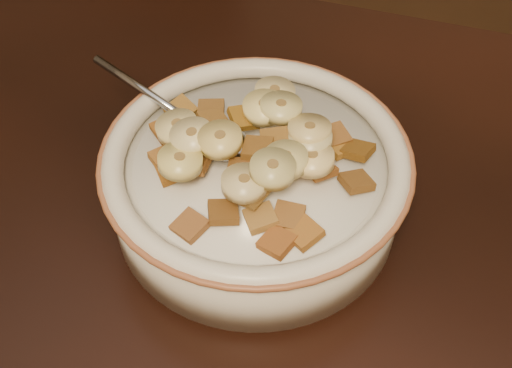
% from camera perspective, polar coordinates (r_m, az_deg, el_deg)
% --- Properties ---
extents(chair, '(0.54, 0.54, 0.94)m').
position_cam_1_polar(chair, '(1.04, -14.34, 6.59)').
color(chair, black).
rests_on(chair, floor).
extents(cereal_bowl, '(0.22, 0.22, 0.05)m').
position_cam_1_polar(cereal_bowl, '(0.49, 0.00, -0.29)').
color(cereal_bowl, silver).
rests_on(cereal_bowl, table).
extents(milk, '(0.18, 0.18, 0.00)m').
position_cam_1_polar(milk, '(0.47, 0.00, 1.81)').
color(milk, white).
rests_on(milk, cereal_bowl).
extents(spoon, '(0.06, 0.05, 0.01)m').
position_cam_1_polar(spoon, '(0.48, -3.37, 3.95)').
color(spoon, '#A7AEB9').
rests_on(spoon, cereal_bowl).
extents(cereal_square_0, '(0.02, 0.02, 0.01)m').
position_cam_1_polar(cereal_square_0, '(0.49, -6.42, 4.76)').
color(cereal_square_0, brown).
rests_on(cereal_square_0, milk).
extents(cereal_square_1, '(0.03, 0.02, 0.01)m').
position_cam_1_polar(cereal_square_1, '(0.48, 9.05, 2.98)').
color(cereal_square_1, brown).
rests_on(cereal_square_1, milk).
extents(cereal_square_2, '(0.03, 0.03, 0.01)m').
position_cam_1_polar(cereal_square_2, '(0.43, -0.51, -0.86)').
color(cereal_square_2, olive).
rests_on(cereal_square_2, milk).
extents(cereal_square_3, '(0.03, 0.03, 0.01)m').
position_cam_1_polar(cereal_square_3, '(0.43, -5.90, -3.71)').
color(cereal_square_3, brown).
rests_on(cereal_square_3, milk).
extents(cereal_square_4, '(0.03, 0.03, 0.01)m').
position_cam_1_polar(cereal_square_4, '(0.46, 8.93, 0.20)').
color(cereal_square_4, brown).
rests_on(cereal_square_4, milk).
extents(cereal_square_5, '(0.03, 0.03, 0.01)m').
position_cam_1_polar(cereal_square_5, '(0.42, 1.88, -5.19)').
color(cereal_square_5, brown).
rests_on(cereal_square_5, milk).
extents(cereal_square_6, '(0.03, 0.03, 0.01)m').
position_cam_1_polar(cereal_square_6, '(0.49, -7.94, 4.88)').
color(cereal_square_6, brown).
rests_on(cereal_square_6, milk).
extents(cereal_square_7, '(0.02, 0.02, 0.01)m').
position_cam_1_polar(cereal_square_7, '(0.46, -5.51, 1.81)').
color(cereal_square_7, '#9B5C29').
rests_on(cereal_square_7, milk).
extents(cereal_square_8, '(0.03, 0.03, 0.01)m').
position_cam_1_polar(cereal_square_8, '(0.48, 6.99, 4.25)').
color(cereal_square_8, '#935829').
rests_on(cereal_square_8, milk).
extents(cereal_square_9, '(0.03, 0.03, 0.01)m').
position_cam_1_polar(cereal_square_9, '(0.46, -5.76, 2.23)').
color(cereal_square_9, brown).
rests_on(cereal_square_9, milk).
extents(cereal_square_10, '(0.02, 0.02, 0.01)m').
position_cam_1_polar(cereal_square_10, '(0.43, 2.89, -2.91)').
color(cereal_square_10, brown).
rests_on(cereal_square_10, milk).
extents(cereal_square_11, '(0.03, 0.03, 0.01)m').
position_cam_1_polar(cereal_square_11, '(0.43, -2.93, -2.52)').
color(cereal_square_11, brown).
rests_on(cereal_square_11, milk).
extents(cereal_square_12, '(0.02, 0.02, 0.01)m').
position_cam_1_polar(cereal_square_12, '(0.45, 0.14, 3.20)').
color(cereal_square_12, brown).
rests_on(cereal_square_12, milk).
extents(cereal_square_13, '(0.03, 0.03, 0.01)m').
position_cam_1_polar(cereal_square_13, '(0.46, -7.54, 1.23)').
color(cereal_square_13, brown).
rests_on(cereal_square_13, milk).
extents(cereal_square_14, '(0.03, 0.03, 0.01)m').
position_cam_1_polar(cereal_square_14, '(0.45, 5.61, 1.40)').
color(cereal_square_14, brown).
rests_on(cereal_square_14, milk).
extents(cereal_square_15, '(0.03, 0.03, 0.01)m').
position_cam_1_polar(cereal_square_15, '(0.50, -4.02, 6.51)').
color(cereal_square_15, brown).
rests_on(cereal_square_15, milk).
extents(cereal_square_16, '(0.03, 0.03, 0.01)m').
position_cam_1_polar(cereal_square_16, '(0.49, -5.79, 4.92)').
color(cereal_square_16, brown).
rests_on(cereal_square_16, milk).
extents(cereal_square_17, '(0.03, 0.03, 0.01)m').
position_cam_1_polar(cereal_square_17, '(0.48, 7.45, 3.40)').
color(cereal_square_17, '#9A6720').
rests_on(cereal_square_17, milk).
extents(cereal_square_18, '(0.02, 0.02, 0.01)m').
position_cam_1_polar(cereal_square_18, '(0.44, -1.28, 1.19)').
color(cereal_square_18, brown).
rests_on(cereal_square_18, milk).
extents(cereal_square_19, '(0.03, 0.03, 0.01)m').
position_cam_1_polar(cereal_square_19, '(0.42, 4.30, -4.37)').
color(cereal_square_19, '#924A19').
rests_on(cereal_square_19, milk).
extents(cereal_square_20, '(0.03, 0.03, 0.01)m').
position_cam_1_polar(cereal_square_20, '(0.48, -1.08, 5.91)').
color(cereal_square_20, '#986718').
rests_on(cereal_square_20, milk).
extents(cereal_square_21, '(0.03, 0.03, 0.01)m').
position_cam_1_polar(cereal_square_21, '(0.48, -3.80, 5.63)').
color(cereal_square_21, brown).
rests_on(cereal_square_21, milk).
extents(cereal_square_22, '(0.03, 0.03, 0.01)m').
position_cam_1_polar(cereal_square_22, '(0.51, -6.68, 6.53)').
color(cereal_square_22, '#996220').
rests_on(cereal_square_22, milk).
extents(cereal_square_23, '(0.03, 0.03, 0.01)m').
position_cam_1_polar(cereal_square_23, '(0.47, -7.98, 2.30)').
color(cereal_square_23, brown).
rests_on(cereal_square_23, milk).
extents(cereal_square_24, '(0.03, 0.03, 0.01)m').
position_cam_1_polar(cereal_square_24, '(0.43, 0.42, -3.05)').
color(cereal_square_24, olive).
rests_on(cereal_square_24, milk).
extents(cereal_square_25, '(0.03, 0.03, 0.01)m').
position_cam_1_polar(cereal_square_25, '(0.45, 1.72, 3.84)').
color(cereal_square_25, brown).
rests_on(cereal_square_25, milk).
extents(banana_slice_0, '(0.04, 0.04, 0.01)m').
position_cam_1_polar(banana_slice_0, '(0.44, 5.01, 2.21)').
color(banana_slice_0, '#EBCA84').
rests_on(banana_slice_0, milk).
extents(banana_slice_1, '(0.04, 0.04, 0.01)m').
position_cam_1_polar(banana_slice_1, '(0.46, 4.78, 4.77)').
color(banana_slice_1, '#F1D57B').
rests_on(banana_slice_1, milk).
extents(banana_slice_2, '(0.04, 0.04, 0.01)m').
position_cam_1_polar(banana_slice_2, '(0.44, -6.75, 2.01)').
color(banana_slice_2, '#F3DE7D').
rests_on(banana_slice_2, milk).
extents(banana_slice_3, '(0.04, 0.04, 0.01)m').
position_cam_1_polar(banana_slice_3, '(0.45, 4.86, 3.93)').
color(banana_slice_3, '#CAB880').
rests_on(banana_slice_3, milk).
extents(banana_slice_4, '(0.04, 0.04, 0.01)m').
position_cam_1_polar(banana_slice_4, '(0.47, 2.24, 6.78)').
color(banana_slice_4, '#D7CF81').
rests_on(banana_slice_4, milk).
extents(banana_slice_5, '(0.04, 0.04, 0.01)m').
position_cam_1_polar(banana_slice_5, '(0.42, 1.49, 1.36)').
color(banana_slice_5, '#CBBC7F').
rests_on(banana_slice_5, milk).
extents(banana_slice_6, '(0.03, 0.03, 0.01)m').
position_cam_1_polar(banana_slice_6, '(0.47, 0.68, 6.80)').
color(banana_slice_6, '#FFDE7C').
rests_on(banana_slice_6, milk).
extents(banana_slice_7, '(0.04, 0.04, 0.01)m').
position_cam_1_polar(banana_slice_7, '(0.49, 1.67, 8.04)').
color(banana_slice_7, '#E5C789').
rests_on(banana_slice_7, milk).
extents(banana_slice_8, '(0.04, 0.04, 0.01)m').
position_cam_1_polar(banana_slice_8, '(0.47, -7.02, 5.01)').
color(banana_slice_8, '#FDEE8F').
rests_on(banana_slice_8, milk).
extents(banana_slice_9, '(0.04, 0.04, 0.01)m').
position_cam_1_polar(banana_slice_9, '(0.43, -1.05, 0.08)').
color(banana_slice_9, '#DEC885').
rests_on(banana_slice_9, milk).
extents(banana_slice_10, '(0.04, 0.04, 0.01)m').
position_cam_1_polar(banana_slice_10, '(0.44, -3.20, 3.96)').
color(banana_slice_10, '#E3CE73').
rests_on(banana_slice_10, milk).
extents(banana_slice_11, '(0.04, 0.04, 0.01)m').
position_cam_1_polar(banana_slice_11, '(0.45, -5.72, 4.21)').
color(banana_slice_11, beige).
rests_on(banana_slice_11, milk).
extents(banana_slice_12, '(0.04, 0.04, 0.01)m').
position_cam_1_polar(banana_slice_12, '(0.44, 2.65, 2.14)').
color(banana_slice_12, '#E7D875').
rests_on(banana_slice_12, milk).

